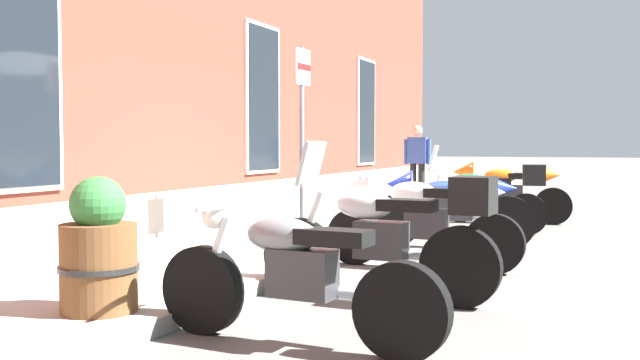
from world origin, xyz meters
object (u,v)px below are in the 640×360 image
object	(u,v)px
motorcycle_orange_sport	(501,190)
parking_sign	(302,116)
pedestrian_blue_top	(417,159)
motorcycle_white_sport	(414,215)
barrel_planter	(99,252)
motorcycle_silver_touring	(388,235)
motorcycle_blue_sport	(445,205)
motorcycle_grey_naked	(293,276)
motorcycle_green_touring	(483,197)

from	to	relation	value
motorcycle_orange_sport	parking_sign	distance (m)	4.70
pedestrian_blue_top	parking_sign	xyz separation A→B (m)	(-6.85, -0.34, 0.66)
motorcycle_white_sport	motorcycle_orange_sport	world-z (taller)	motorcycle_white_sport
pedestrian_blue_top	barrel_planter	distance (m)	10.94
motorcycle_silver_touring	barrel_planter	size ratio (longest dim) A/B	2.20
motorcycle_silver_touring	motorcycle_blue_sport	size ratio (longest dim) A/B	1.03
motorcycle_grey_naked	barrel_planter	size ratio (longest dim) A/B	2.16
parking_sign	barrel_planter	world-z (taller)	parking_sign
motorcycle_grey_naked	pedestrian_blue_top	size ratio (longest dim) A/B	1.31
motorcycle_grey_naked	motorcycle_white_sport	size ratio (longest dim) A/B	0.98
motorcycle_blue_sport	motorcycle_green_touring	size ratio (longest dim) A/B	1.00
motorcycle_white_sport	parking_sign	xyz separation A→B (m)	(0.71, 1.62, 1.11)
motorcycle_white_sport	motorcycle_silver_touring	bearing A→B (deg)	-172.58
motorcycle_silver_touring	pedestrian_blue_top	size ratio (longest dim) A/B	1.34
motorcycle_silver_touring	barrel_planter	xyz separation A→B (m)	(-1.70, 1.64, -0.01)
motorcycle_blue_sport	parking_sign	xyz separation A→B (m)	(-0.96, 1.58, 1.14)
motorcycle_orange_sport	pedestrian_blue_top	distance (m)	3.44
motorcycle_white_sport	barrel_planter	xyz separation A→B (m)	(-3.36, 1.43, -0.02)
motorcycle_white_sport	motorcycle_orange_sport	xyz separation A→B (m)	(4.90, -0.19, -0.01)
parking_sign	motorcycle_blue_sport	bearing A→B (deg)	-58.73
motorcycle_silver_touring	barrel_planter	bearing A→B (deg)	136.06
motorcycle_silver_touring	pedestrian_blue_top	world-z (taller)	pedestrian_blue_top
motorcycle_blue_sport	pedestrian_blue_top	size ratio (longest dim) A/B	1.30
motorcycle_orange_sport	motorcycle_silver_touring	bearing A→B (deg)	-179.75
motorcycle_blue_sport	motorcycle_orange_sport	distance (m)	3.24
motorcycle_white_sport	barrel_planter	distance (m)	3.65
motorcycle_green_touring	pedestrian_blue_top	size ratio (longest dim) A/B	1.30
motorcycle_silver_touring	motorcycle_white_sport	distance (m)	1.67
motorcycle_green_touring	motorcycle_grey_naked	bearing A→B (deg)	178.96
motorcycle_grey_naked	motorcycle_green_touring	world-z (taller)	motorcycle_green_touring
motorcycle_white_sport	pedestrian_blue_top	world-z (taller)	pedestrian_blue_top
motorcycle_blue_sport	pedestrian_blue_top	world-z (taller)	pedestrian_blue_top
motorcycle_orange_sport	barrel_planter	world-z (taller)	barrel_planter
motorcycle_white_sport	pedestrian_blue_top	xyz separation A→B (m)	(7.56, 1.95, 0.44)
motorcycle_grey_naked	motorcycle_green_touring	bearing A→B (deg)	-1.04
motorcycle_orange_sport	parking_sign	bearing A→B (deg)	156.74
motorcycle_grey_naked	motorcycle_blue_sport	size ratio (longest dim) A/B	1.01
barrel_planter	motorcycle_blue_sport	bearing A→B (deg)	-15.44
parking_sign	pedestrian_blue_top	bearing A→B (deg)	2.82
motorcycle_silver_touring	motorcycle_green_touring	xyz separation A→B (m)	(4.97, 0.05, -0.01)
motorcycle_white_sport	motorcycle_green_touring	bearing A→B (deg)	-2.87
motorcycle_silver_touring	motorcycle_green_touring	world-z (taller)	motorcycle_silver_touring
motorcycle_white_sport	parking_sign	bearing A→B (deg)	66.26
pedestrian_blue_top	motorcycle_white_sport	bearing A→B (deg)	-165.52
motorcycle_grey_naked	motorcycle_white_sport	bearing A→B (deg)	0.85
motorcycle_white_sport	parking_sign	world-z (taller)	parking_sign
motorcycle_grey_naked	motorcycle_blue_sport	distance (m)	4.90
motorcycle_blue_sport	barrel_planter	xyz separation A→B (m)	(-5.02, 1.39, 0.01)
motorcycle_silver_touring	motorcycle_orange_sport	world-z (taller)	motorcycle_silver_touring
motorcycle_white_sport	barrel_planter	size ratio (longest dim) A/B	2.21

